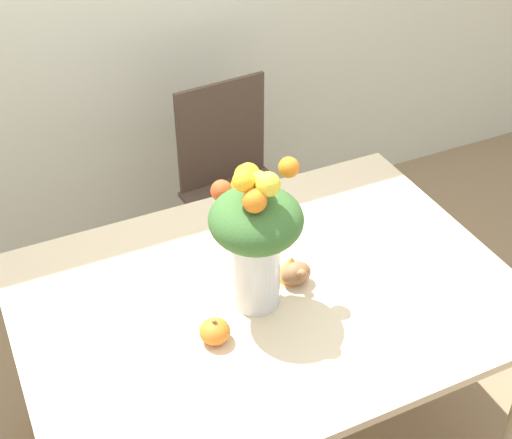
# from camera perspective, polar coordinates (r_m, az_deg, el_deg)

# --- Properties ---
(dining_table) EXTENTS (1.46, 1.05, 0.73)m
(dining_table) POSITION_cam_1_polar(r_m,az_deg,el_deg) (2.19, 0.89, -7.35)
(dining_table) COLOR beige
(dining_table) RESTS_ON ground_plane
(flower_vase) EXTENTS (0.28, 0.29, 0.47)m
(flower_vase) POSITION_cam_1_polar(r_m,az_deg,el_deg) (1.95, -0.04, -1.16)
(flower_vase) COLOR silver
(flower_vase) RESTS_ON dining_table
(pumpkin) EXTENTS (0.09, 0.09, 0.08)m
(pumpkin) POSITION_cam_1_polar(r_m,az_deg,el_deg) (1.98, -3.32, -8.92)
(pumpkin) COLOR orange
(pumpkin) RESTS_ON dining_table
(turkey_figurine) EXTENTS (0.09, 0.13, 0.08)m
(turkey_figurine) POSITION_cam_1_polar(r_m,az_deg,el_deg) (2.16, 2.99, -3.99)
(turkey_figurine) COLOR #936642
(turkey_figurine) RESTS_ON dining_table
(dining_chair_near_window) EXTENTS (0.45, 0.45, 0.92)m
(dining_chair_near_window) POSITION_cam_1_polar(r_m,az_deg,el_deg) (2.99, -1.53, 2.33)
(dining_chair_near_window) COLOR #47382D
(dining_chair_near_window) RESTS_ON ground_plane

